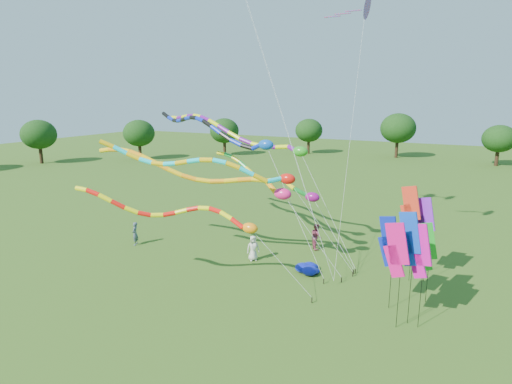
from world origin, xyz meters
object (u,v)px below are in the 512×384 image
at_px(blue_nylon_heap, 307,268).
at_px(person_c, 316,236).
at_px(person_b, 135,234).
at_px(tube_kite_red, 188,214).
at_px(tube_kite_orange, 210,176).
at_px(person_a, 253,248).

bearing_deg(blue_nylon_heap, person_c, 101.20).
bearing_deg(person_b, blue_nylon_heap, 71.26).
relative_size(tube_kite_red, tube_kite_orange, 0.72).
relative_size(tube_kite_orange, person_a, 9.71).
distance_m(tube_kite_red, blue_nylon_heap, 7.86).
xyz_separation_m(tube_kite_orange, person_a, (2.06, 1.39, -4.55)).
bearing_deg(person_a, tube_kite_orange, 173.49).
bearing_deg(tube_kite_orange, blue_nylon_heap, 7.85).
bearing_deg(tube_kite_red, person_b, 134.69).
bearing_deg(tube_kite_red, tube_kite_orange, 90.68).
distance_m(tube_kite_red, person_a, 6.35).
height_order(blue_nylon_heap, person_b, person_b).
height_order(tube_kite_orange, person_c, tube_kite_orange).
height_order(tube_kite_orange, person_a, tube_kite_orange).
bearing_deg(tube_kite_red, person_c, 51.62).
xyz_separation_m(tube_kite_orange, person_c, (4.84, 5.05, -4.48)).
bearing_deg(tube_kite_red, person_a, 64.46).
bearing_deg(blue_nylon_heap, tube_kite_orange, -167.06).
distance_m(tube_kite_red, person_b, 9.23).
distance_m(tube_kite_orange, person_c, 8.31).
bearing_deg(person_a, tube_kite_red, -139.56).
height_order(blue_nylon_heap, person_c, person_c).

